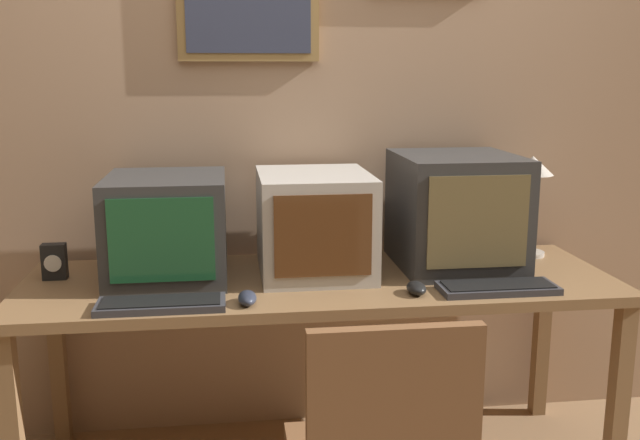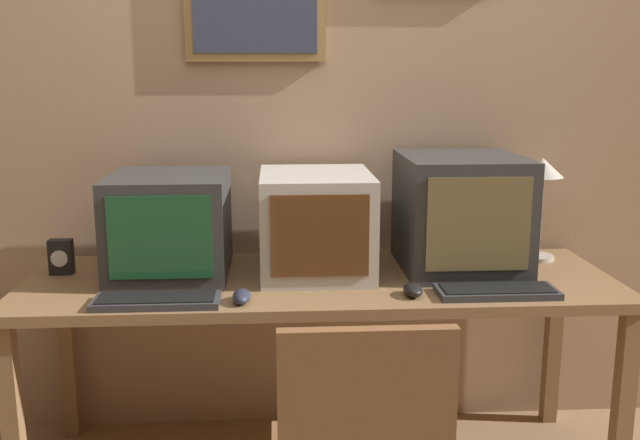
{
  "view_description": "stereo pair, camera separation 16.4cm",
  "coord_description": "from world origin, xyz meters",
  "px_view_note": "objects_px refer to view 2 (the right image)",
  "views": [
    {
      "loc": [
        -0.31,
        -1.65,
        1.44
      ],
      "look_at": [
        0.0,
        0.73,
        0.94
      ],
      "focal_mm": 40.0,
      "sensor_mm": 36.0,
      "label": 1
    },
    {
      "loc": [
        -0.15,
        -1.66,
        1.44
      ],
      "look_at": [
        0.0,
        0.73,
        0.94
      ],
      "focal_mm": 40.0,
      "sensor_mm": 36.0,
      "label": 2
    }
  ],
  "objects_px": {
    "keyboard_side": "(497,291)",
    "desk_lamp": "(541,181)",
    "mouse_far_corner": "(413,290)",
    "monitor_right": "(460,213)",
    "mouse_near_keyboard": "(242,296)",
    "desk_clock": "(61,257)",
    "monitor_center": "(316,223)",
    "keyboard_main": "(157,301)",
    "monitor_left": "(170,225)"
  },
  "relations": [
    {
      "from": "monitor_right",
      "to": "desk_clock",
      "type": "relative_size",
      "value": 3.84
    },
    {
      "from": "monitor_center",
      "to": "keyboard_main",
      "type": "distance_m",
      "value": 0.64
    },
    {
      "from": "monitor_center",
      "to": "keyboard_side",
      "type": "height_order",
      "value": "monitor_center"
    },
    {
      "from": "monitor_center",
      "to": "monitor_right",
      "type": "relative_size",
      "value": 1.0
    },
    {
      "from": "desk_lamp",
      "to": "keyboard_side",
      "type": "bearing_deg",
      "value": -123.83
    },
    {
      "from": "monitor_right",
      "to": "keyboard_main",
      "type": "height_order",
      "value": "monitor_right"
    },
    {
      "from": "keyboard_side",
      "to": "mouse_near_keyboard",
      "type": "bearing_deg",
      "value": -178.33
    },
    {
      "from": "desk_clock",
      "to": "monitor_center",
      "type": "bearing_deg",
      "value": -1.26
    },
    {
      "from": "monitor_left",
      "to": "desk_clock",
      "type": "xyz_separation_m",
      "value": [
        -0.39,
        0.02,
        -0.12
      ]
    },
    {
      "from": "monitor_right",
      "to": "mouse_far_corner",
      "type": "relative_size",
      "value": 4.75
    },
    {
      "from": "desk_clock",
      "to": "desk_lamp",
      "type": "relative_size",
      "value": 0.32
    },
    {
      "from": "monitor_center",
      "to": "keyboard_side",
      "type": "distance_m",
      "value": 0.67
    },
    {
      "from": "monitor_right",
      "to": "desk_lamp",
      "type": "xyz_separation_m",
      "value": [
        0.33,
        0.1,
        0.1
      ]
    },
    {
      "from": "mouse_near_keyboard",
      "to": "mouse_far_corner",
      "type": "distance_m",
      "value": 0.55
    },
    {
      "from": "keyboard_side",
      "to": "monitor_center",
      "type": "bearing_deg",
      "value": 150.95
    },
    {
      "from": "monitor_left",
      "to": "mouse_near_keyboard",
      "type": "height_order",
      "value": "monitor_left"
    },
    {
      "from": "desk_lamp",
      "to": "monitor_center",
      "type": "bearing_deg",
      "value": -172.35
    },
    {
      "from": "keyboard_main",
      "to": "keyboard_side",
      "type": "xyz_separation_m",
      "value": [
        1.08,
        0.03,
        0.0
      ]
    },
    {
      "from": "desk_lamp",
      "to": "mouse_far_corner",
      "type": "bearing_deg",
      "value": -142.92
    },
    {
      "from": "monitor_left",
      "to": "keyboard_main",
      "type": "relative_size",
      "value": 1.18
    },
    {
      "from": "monitor_right",
      "to": "desk_lamp",
      "type": "bearing_deg",
      "value": 17.32
    },
    {
      "from": "monitor_right",
      "to": "keyboard_side",
      "type": "height_order",
      "value": "monitor_right"
    },
    {
      "from": "monitor_left",
      "to": "keyboard_side",
      "type": "height_order",
      "value": "monitor_left"
    },
    {
      "from": "monitor_right",
      "to": "monitor_left",
      "type": "bearing_deg",
      "value": -179.29
    },
    {
      "from": "monitor_center",
      "to": "mouse_far_corner",
      "type": "height_order",
      "value": "monitor_center"
    },
    {
      "from": "monitor_left",
      "to": "monitor_center",
      "type": "distance_m",
      "value": 0.51
    },
    {
      "from": "mouse_far_corner",
      "to": "mouse_near_keyboard",
      "type": "bearing_deg",
      "value": -176.87
    },
    {
      "from": "mouse_near_keyboard",
      "to": "desk_clock",
      "type": "relative_size",
      "value": 0.89
    },
    {
      "from": "mouse_far_corner",
      "to": "desk_clock",
      "type": "bearing_deg",
      "value": 164.65
    },
    {
      "from": "monitor_right",
      "to": "desk_lamp",
      "type": "height_order",
      "value": "monitor_right"
    },
    {
      "from": "mouse_near_keyboard",
      "to": "desk_lamp",
      "type": "bearing_deg",
      "value": 22.3
    },
    {
      "from": "mouse_far_corner",
      "to": "desk_lamp",
      "type": "bearing_deg",
      "value": 37.08
    },
    {
      "from": "monitor_left",
      "to": "keyboard_main",
      "type": "bearing_deg",
      "value": -89.85
    },
    {
      "from": "keyboard_side",
      "to": "desk_lamp",
      "type": "xyz_separation_m",
      "value": [
        0.29,
        0.43,
        0.29
      ]
    },
    {
      "from": "keyboard_side",
      "to": "mouse_far_corner",
      "type": "relative_size",
      "value": 3.82
    },
    {
      "from": "monitor_right",
      "to": "mouse_near_keyboard",
      "type": "relative_size",
      "value": 4.32
    },
    {
      "from": "mouse_far_corner",
      "to": "desk_lamp",
      "type": "xyz_separation_m",
      "value": [
        0.56,
        0.42,
        0.28
      ]
    },
    {
      "from": "mouse_far_corner",
      "to": "desk_clock",
      "type": "distance_m",
      "value": 1.24
    },
    {
      "from": "keyboard_main",
      "to": "desk_lamp",
      "type": "xyz_separation_m",
      "value": [
        1.37,
        0.46,
        0.29
      ]
    },
    {
      "from": "mouse_near_keyboard",
      "to": "mouse_far_corner",
      "type": "relative_size",
      "value": 1.1
    },
    {
      "from": "monitor_right",
      "to": "desk_clock",
      "type": "distance_m",
      "value": 1.44
    },
    {
      "from": "monitor_center",
      "to": "keyboard_main",
      "type": "xyz_separation_m",
      "value": [
        -0.51,
        -0.34,
        -0.17
      ]
    },
    {
      "from": "monitor_right",
      "to": "mouse_near_keyboard",
      "type": "distance_m",
      "value": 0.87
    },
    {
      "from": "keyboard_main",
      "to": "desk_clock",
      "type": "distance_m",
      "value": 0.54
    },
    {
      "from": "monitor_center",
      "to": "desk_clock",
      "type": "height_order",
      "value": "monitor_center"
    },
    {
      "from": "monitor_right",
      "to": "keyboard_main",
      "type": "bearing_deg",
      "value": -161.14
    },
    {
      "from": "monitor_left",
      "to": "keyboard_side",
      "type": "bearing_deg",
      "value": -16.18
    },
    {
      "from": "mouse_near_keyboard",
      "to": "desk_clock",
      "type": "height_order",
      "value": "desk_clock"
    },
    {
      "from": "monitor_right",
      "to": "keyboard_side",
      "type": "relative_size",
      "value": 1.24
    },
    {
      "from": "keyboard_side",
      "to": "desk_clock",
      "type": "height_order",
      "value": "desk_clock"
    }
  ]
}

